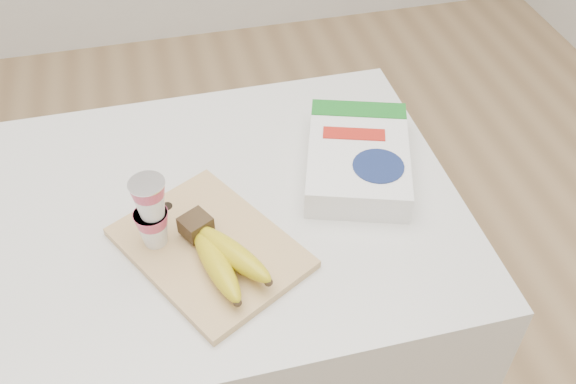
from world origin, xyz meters
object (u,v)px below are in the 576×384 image
at_px(table, 192,337).
at_px(cereal_box, 358,158).
at_px(cutting_board, 210,248).
at_px(yogurt_stack, 151,211).
at_px(bananas, 221,255).

relative_size(table, cereal_box, 3.29).
xyz_separation_m(table, cutting_board, (0.06, -0.10, 0.41)).
distance_m(table, yogurt_stack, 0.50).
height_order(bananas, cereal_box, bananas).
bearing_deg(yogurt_stack, bananas, -37.33).
bearing_deg(bananas, yogurt_stack, 142.67).
bearing_deg(cereal_box, yogurt_stack, -146.30).
distance_m(bananas, yogurt_stack, 0.14).
bearing_deg(table, yogurt_stack, -108.83).
xyz_separation_m(cutting_board, yogurt_stack, (-0.09, 0.03, 0.08)).
bearing_deg(yogurt_stack, cereal_box, 15.40).
height_order(table, cutting_board, cutting_board).
bearing_deg(bananas, table, 115.74).
distance_m(cutting_board, cereal_box, 0.34).
height_order(cutting_board, yogurt_stack, yogurt_stack).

